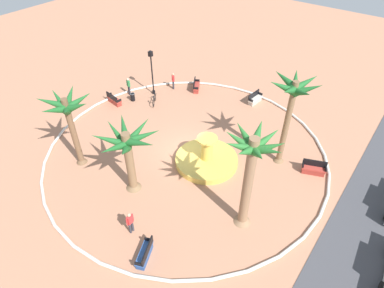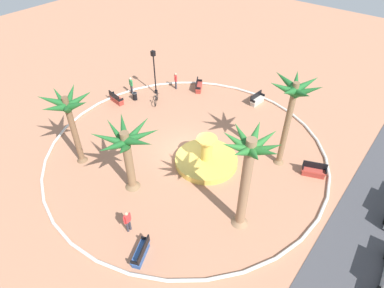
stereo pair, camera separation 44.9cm
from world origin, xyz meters
name	(u,v)px [view 1 (the left image)]	position (x,y,z in m)	size (l,w,h in m)	color
ground_plane	(186,151)	(0.00, 0.00, 0.00)	(80.00, 80.00, 0.00)	tan
plaza_curb	(186,150)	(0.00, 0.00, 0.10)	(20.53, 20.53, 0.20)	silver
fountain	(207,159)	(0.10, 1.93, 0.32)	(4.45, 4.45, 2.24)	gold
palm_tree_near_fountain	(292,99)	(-3.21, 5.94, 5.19)	(3.37, 3.38, 6.69)	brown
palm_tree_by_curb	(128,147)	(4.93, -0.51, 3.48)	(4.12, 4.08, 4.76)	brown
palm_tree_mid_plaza	(251,162)	(3.04, 6.58, 4.81)	(3.24, 3.20, 6.61)	#8E6B4C
palm_tree_far_side	(68,113)	(5.44, -5.24, 4.25)	(3.50, 3.49, 5.55)	brown
bench_east	(114,100)	(-1.29, -9.13, 0.35)	(0.72, 1.66, 1.00)	#B73D33
bench_west	(255,99)	(-9.00, 0.83, 0.35)	(1.64, 0.65, 1.00)	beige
bench_north	(145,254)	(8.25, 3.64, 0.35)	(1.67, 1.10, 1.00)	#335BA8
bench_southeast	(313,169)	(-3.46, 8.39, 0.35)	(1.07, 1.67, 1.00)	#B73D33
bench_southwest	(196,87)	(-7.63, -4.71, 0.35)	(1.63, 1.26, 1.00)	#B73D33
lamppost	(152,69)	(-4.69, -7.48, 2.53)	(0.32, 0.32, 4.33)	black
trash_bin	(133,97)	(-2.65, -8.19, 0.39)	(0.46, 0.46, 0.73)	black
bicycle_red_frame	(154,100)	(-3.45, -6.28, 0.38)	(1.46, 1.01, 0.94)	black
person_cyclist_helmet	(173,80)	(-6.51, -6.59, 0.91)	(0.37, 0.44, 1.63)	#33333D
person_cyclist_photo	(129,86)	(-3.19, -9.15, 0.95)	(0.29, 0.51, 1.70)	#33333D
person_pedestrian_stroll	(130,222)	(7.48, 1.85, 0.90)	(0.53, 0.22, 1.60)	#33333D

